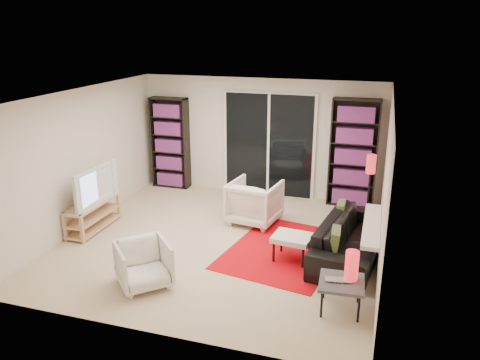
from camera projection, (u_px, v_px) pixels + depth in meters
name	position (u px, v px, depth m)	size (l,w,h in m)	color
floor	(220.00, 242.00, 7.71)	(5.00, 5.00, 0.00)	beige
wall_back	(260.00, 137.00, 9.59)	(5.00, 0.02, 2.40)	silver
wall_front	(142.00, 239.00, 5.06)	(5.00, 0.02, 2.40)	silver
wall_left	(82.00, 159.00, 8.02)	(0.02, 5.00, 2.40)	silver
wall_right	(385.00, 188.00, 6.63)	(0.02, 5.00, 2.40)	silver
ceiling	(218.00, 95.00, 6.95)	(5.00, 5.00, 0.02)	white
sliding_door	(269.00, 145.00, 9.55)	(1.92, 0.08, 2.16)	white
bookshelf_left	(170.00, 143.00, 10.06)	(0.80, 0.30, 1.95)	black
bookshelf_right	(353.00, 153.00, 8.96)	(0.90, 0.30, 2.10)	black
tv_stand	(93.00, 215.00, 8.11)	(0.38, 1.20, 0.50)	tan
tv	(91.00, 185.00, 7.93)	(1.11, 0.15, 0.64)	black
rug	(284.00, 250.00, 7.41)	(1.61, 2.18, 0.01)	red
sofa	(352.00, 238.00, 7.11)	(2.13, 0.83, 0.62)	black
armchair_back	(255.00, 202.00, 8.35)	(0.83, 0.85, 0.78)	silver
armchair_front	(144.00, 264.00, 6.33)	(0.67, 0.69, 0.63)	silver
ottoman	(292.00, 239.00, 7.01)	(0.61, 0.52, 0.40)	silver
side_table	(342.00, 284.00, 5.76)	(0.58, 0.58, 0.40)	#434347
laptop	(338.00, 282.00, 5.71)	(0.32, 0.21, 0.03)	silver
table_lamp	(352.00, 265.00, 5.75)	(0.17, 0.17, 0.38)	red
floor_lamp	(370.00, 172.00, 8.25)	(0.19, 0.19, 1.24)	black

